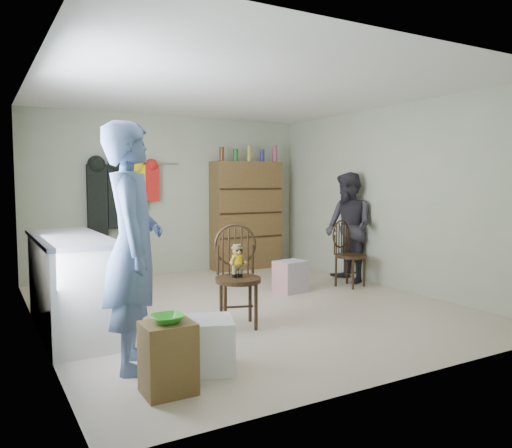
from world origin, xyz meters
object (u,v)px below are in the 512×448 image
chair_front (237,270)px  counter (71,283)px  dresser (246,215)px  chair_far (347,251)px

chair_front → counter: bearing=175.2°
counter → dresser: dresser is taller
counter → chair_front: size_ratio=1.80×
chair_front → dresser: bearing=78.3°
counter → chair_far: counter is taller
chair_far → counter: bearing=168.5°
dresser → chair_front: bearing=-120.0°
chair_front → dresser: (1.70, 2.94, 0.34)m
counter → chair_front: bearing=-23.1°
counter → chair_far: bearing=4.7°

